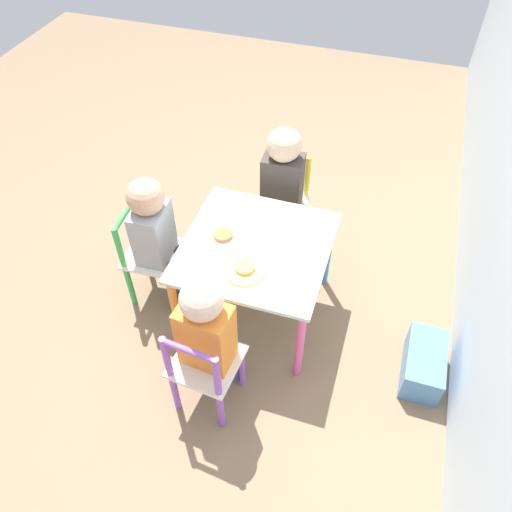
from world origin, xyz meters
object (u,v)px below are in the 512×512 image
chair_green (150,256)px  plate_front (223,236)px  kids_table (256,255)px  chair_yellow (283,204)px  chair_purple (204,368)px  child_left (282,182)px  storage_bin (423,364)px  plate_right (245,269)px  child_right (208,331)px  child_front (156,231)px

chair_green → plate_front: chair_green is taller
kids_table → plate_front: size_ratio=3.33×
chair_green → chair_yellow: size_ratio=1.00×
chair_purple → kids_table: bearing=-90.0°
chair_purple → child_left: child_left is taller
storage_bin → chair_green: bearing=-93.6°
chair_purple → chair_yellow: (-1.06, 0.03, 0.00)m
kids_table → plate_right: 0.17m
child_right → storage_bin: bearing=-152.8°
chair_purple → plate_front: 0.58m
chair_yellow → plate_right: bearing=-90.4°
chair_yellow → child_front: bearing=-130.6°
chair_yellow → child_right: bearing=-93.3°
child_left → plate_front: (0.47, -0.14, 0.02)m
chair_yellow → child_left: 0.21m
child_front → child_right: bearing=-139.5°
chair_purple → chair_yellow: bearing=-86.5°
child_front → child_right: child_right is taller
kids_table → chair_yellow: chair_yellow is taller
storage_bin → child_left: bearing=-125.3°
chair_purple → plate_front: (-0.53, -0.10, 0.22)m
child_left → storage_bin: (0.59, 0.84, -0.37)m
child_front → child_right: 0.61m
child_front → plate_front: child_front is taller
child_right → child_left: (-0.94, 0.03, 0.01)m
chair_green → child_left: 0.75m
kids_table → child_right: (0.47, -0.04, 0.04)m
chair_green → plate_front: bearing=-88.5°
child_right → plate_right: (-0.32, 0.04, 0.03)m
chair_purple → storage_bin: chair_purple is taller
child_right → plate_front: bearing=-71.5°
chair_purple → child_left: size_ratio=0.70×
kids_table → storage_bin: (0.12, 0.82, -0.32)m
child_right → storage_bin: child_right is taller
kids_table → child_front: 0.47m
child_front → plate_right: size_ratio=3.95×
chair_yellow → child_right: 1.02m
plate_right → chair_green: bearing=-102.6°
child_left → plate_right: size_ratio=4.07×
kids_table → storage_bin: 0.89m
chair_green → child_left: bearing=-49.3°
chair_purple → chair_green: bearing=-40.4°
chair_green → child_right: size_ratio=0.71×
child_left → plate_front: bearing=-108.2°
chair_purple → plate_right: 0.44m
chair_green → kids_table: bearing=-90.0°
chair_green → child_right: bearing=-135.5°
chair_purple → child_front: size_ratio=0.72×
child_front → plate_right: bearing=-108.4°
chair_purple → child_left: bearing=-86.7°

